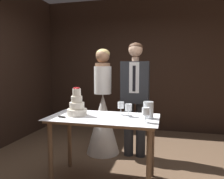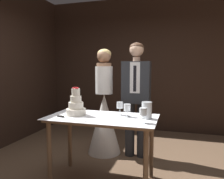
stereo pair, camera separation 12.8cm
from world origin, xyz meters
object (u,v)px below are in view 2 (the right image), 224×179
object	(u,v)px
cake_knife	(66,117)
cake_table	(102,126)
tiered_cake	(76,106)
wine_glass_near	(143,112)
bride	(104,115)
wine_glass_middle	(120,106)
hurricane_candle	(147,111)
groom	(136,93)
wine_glass_far	(127,108)

from	to	relation	value
cake_knife	cake_table	bearing A→B (deg)	41.52
tiered_cake	wine_glass_near	xyz separation A→B (m)	(0.87, -0.16, 0.00)
bride	wine_glass_middle	bearing A→B (deg)	-57.86
wine_glass_near	cake_table	bearing A→B (deg)	163.22
cake_table	hurricane_candle	distance (m)	0.58
wine_glass_middle	cake_knife	bearing A→B (deg)	-148.55
cake_knife	wine_glass_middle	distance (m)	0.67
cake_knife	wine_glass_near	xyz separation A→B (m)	(0.91, 0.03, 0.11)
cake_table	wine_glass_near	xyz separation A→B (m)	(0.52, -0.16, 0.23)
wine_glass_near	groom	xyz separation A→B (m)	(-0.26, 1.03, 0.09)
cake_knife	wine_glass_middle	size ratio (longest dim) A/B	2.67
hurricane_candle	wine_glass_near	bearing A→B (deg)	-93.17
tiered_cake	cake_knife	distance (m)	0.21
cake_table	wine_glass_far	xyz separation A→B (m)	(0.30, 0.08, 0.22)
wine_glass_far	hurricane_candle	bearing A→B (deg)	-5.98
tiered_cake	groom	distance (m)	1.07
tiered_cake	hurricane_candle	bearing A→B (deg)	3.84
wine_glass_near	wine_glass_far	bearing A→B (deg)	133.59
cake_knife	wine_glass_far	bearing A→B (deg)	37.20
wine_glass_near	bride	distance (m)	1.33
wine_glass_near	hurricane_candle	size ratio (longest dim) A/B	0.83
wine_glass_near	wine_glass_middle	bearing A→B (deg)	136.66
cake_table	wine_glass_near	size ratio (longest dim) A/B	8.04
tiered_cake	bride	distance (m)	0.93
tiered_cake	hurricane_candle	distance (m)	0.88
wine_glass_far	hurricane_candle	world-z (taller)	hurricane_candle
groom	wine_glass_far	bearing A→B (deg)	-87.64
cake_knife	wine_glass_near	size ratio (longest dim) A/B	2.68
hurricane_candle	cake_table	bearing A→B (deg)	-173.98
cake_table	wine_glass_middle	bearing A→B (deg)	41.37
tiered_cake	wine_glass_middle	xyz separation A→B (m)	(0.53, 0.16, 0.00)
wine_glass_middle	bride	bearing A→B (deg)	122.14
cake_table	hurricane_candle	bearing A→B (deg)	6.02
wine_glass_far	bride	bearing A→B (deg)	125.17
wine_glass_near	hurricane_candle	world-z (taller)	hurricane_candle
tiered_cake	wine_glass_middle	world-z (taller)	tiered_cake
tiered_cake	bride	world-z (taller)	bride
cake_table	groom	distance (m)	0.97
wine_glass_near	wine_glass_far	xyz separation A→B (m)	(-0.23, 0.24, -0.01)
cake_knife	wine_glass_middle	world-z (taller)	wine_glass_middle
cake_table	bride	xyz separation A→B (m)	(-0.26, 0.87, -0.07)
bride	groom	bearing A→B (deg)	-0.06
cake_table	wine_glass_middle	size ratio (longest dim) A/B	8.00
wine_glass_middle	hurricane_candle	xyz separation A→B (m)	(0.35, -0.11, -0.02)
wine_glass_middle	cake_table	bearing A→B (deg)	-138.63
wine_glass_far	hurricane_candle	distance (m)	0.24
groom	wine_glass_near	bearing A→B (deg)	-75.83
cake_knife	tiered_cake	bearing A→B (deg)	92.99
wine_glass_middle	hurricane_candle	bearing A→B (deg)	-16.77
tiered_cake	hurricane_candle	world-z (taller)	tiered_cake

